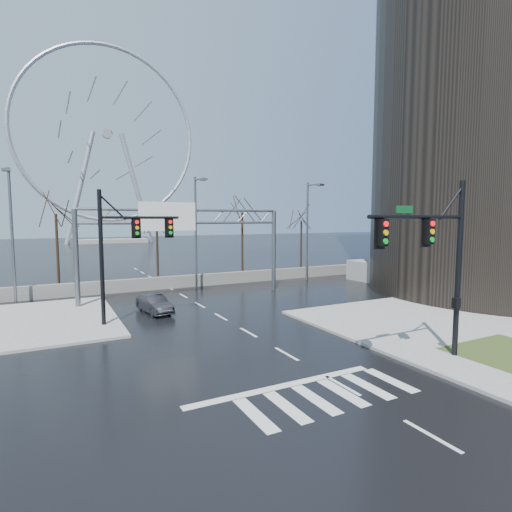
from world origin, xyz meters
TOP-DOWN VIEW (x-y plane):
  - ground at (0.00, 0.00)m, footprint 260.00×260.00m
  - sidewalk_right_ext at (10.00, 2.00)m, footprint 12.00×10.00m
  - sidewalk_far at (-11.00, 12.00)m, footprint 10.00×12.00m
  - grass_strip at (9.00, -5.00)m, footprint 5.00×4.00m
  - tower_podium at (29.00, 8.00)m, footprint 22.00×18.00m
  - barrier_wall at (0.00, 20.00)m, footprint 52.00×0.50m
  - signal_mast_near at (5.14, -4.04)m, footprint 5.52×0.41m
  - signal_mast_far at (-5.87, 8.96)m, footprint 4.72×0.41m
  - sign_gantry at (-0.38, 14.96)m, footprint 16.36×0.40m
  - streetlight_left at (-12.00, 18.16)m, footprint 0.50×2.55m
  - streetlight_mid at (2.00, 18.16)m, footprint 0.50×2.55m
  - streetlight_right at (14.00, 18.16)m, footprint 0.50×2.55m
  - tree_left at (-9.00, 23.50)m, footprint 3.75×3.75m
  - tree_center at (0.00, 24.50)m, footprint 3.25×3.25m
  - tree_right at (9.00, 23.50)m, footprint 3.90×3.90m
  - tree_far_right at (17.00, 24.00)m, footprint 3.40×3.40m
  - ferris_wheel at (5.00, 95.00)m, footprint 45.00×6.00m
  - car at (-3.53, 11.11)m, footprint 1.87×3.85m

SIDE VIEW (x-z plane):
  - ground at x=0.00m, z-range 0.00..0.00m
  - sidewalk_right_ext at x=10.00m, z-range 0.00..0.15m
  - sidewalk_far at x=-11.00m, z-range 0.00..0.15m
  - grass_strip at x=9.00m, z-range 0.14..0.17m
  - barrier_wall at x=0.00m, z-range 0.00..1.10m
  - car at x=-3.53m, z-range 0.00..1.22m
  - tower_podium at x=29.00m, z-range 0.00..2.00m
  - signal_mast_far at x=-5.87m, z-range 0.83..8.83m
  - signal_mast_near at x=5.14m, z-range 0.87..8.87m
  - tree_center at x=0.00m, z-range 1.92..8.42m
  - sign_gantry at x=-0.38m, z-range 1.38..8.98m
  - tree_far_right at x=17.00m, z-range 2.01..8.81m
  - streetlight_left at x=-12.00m, z-range 0.89..10.89m
  - streetlight_mid at x=2.00m, z-range 0.89..10.89m
  - streetlight_right at x=14.00m, z-range 0.89..10.89m
  - tree_left at x=-9.00m, z-range 2.23..9.73m
  - tree_right at x=9.00m, z-range 2.32..10.12m
  - ferris_wheel at x=5.00m, z-range 0.68..51.59m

